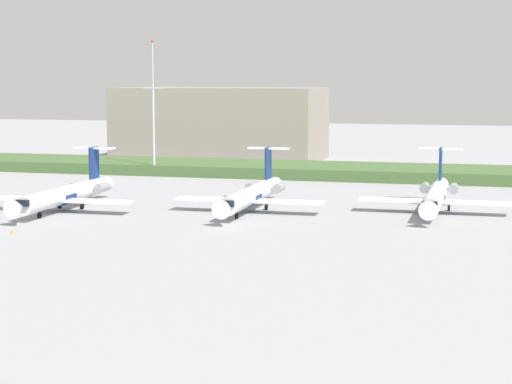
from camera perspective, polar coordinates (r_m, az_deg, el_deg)
The scene contains 8 objects.
ground_plane at distance 149.56m, azimuth 1.54°, elevation -0.41°, with size 500.00×500.00×0.00m, color #939399.
grass_berm at distance 184.23m, azimuth 4.14°, elevation 1.39°, with size 320.00×20.00×2.28m, color #426033.
regional_jet_nearest at distance 138.45m, azimuth -12.19°, elevation -0.14°, with size 22.81×31.00×9.00m.
regional_jet_second at distance 134.77m, azimuth -0.31°, elevation -0.17°, with size 22.81×31.00×9.00m.
regional_jet_third at distance 136.52m, azimuth 11.50°, elevation -0.22°, with size 22.81×31.00×9.00m.
antenna_mast at distance 183.32m, azimuth -6.62°, elevation 4.57°, with size 4.40×0.50×27.82m.
distant_hangar at distance 221.43m, azimuth -2.25°, elevation 4.42°, with size 49.64×27.04×17.86m, color gray.
safety_cone_rear_marker at distance 119.60m, azimuth -15.45°, elevation -2.49°, with size 0.44×0.44×0.55m, color orange.
Camera 1 is at (34.46, -114.14, 20.10)m, focal length 62.14 mm.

